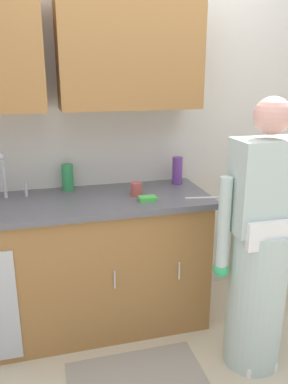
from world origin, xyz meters
TOP-DOWN VIEW (x-y plane):
  - ground_plane at (0.00, 0.00)m, footprint 9.00×9.00m
  - kitchen_wall_with_uppers at (-0.14, 0.99)m, footprint 4.80×0.44m
  - counter_cabinet at (-0.55, 0.70)m, footprint 1.90×0.62m
  - countertop at (-0.55, 0.70)m, footprint 1.96×0.66m
  - sink at (-0.85, 0.71)m, footprint 0.50×0.36m
  - person_at_sink at (0.53, 0.05)m, footprint 0.55×0.34m
  - floor_mat at (-0.21, 0.05)m, footprint 0.80×0.50m
  - bottle_water_tall at (-0.48, 0.92)m, footprint 0.08×0.08m
  - bottle_water_short at (0.31, 0.88)m, footprint 0.07×0.07m
  - cup_by_sink at (-0.05, 0.67)m, footprint 0.08×0.08m
  - knife_on_counter at (0.36, 0.51)m, footprint 0.24×0.07m
  - sponge at (-0.01, 0.54)m, footprint 0.11×0.07m

SIDE VIEW (x-z plane):
  - ground_plane at x=0.00m, z-range 0.00..0.00m
  - floor_mat at x=-0.21m, z-range 0.00..0.01m
  - counter_cabinet at x=-0.55m, z-range 0.00..0.90m
  - person_at_sink at x=0.53m, z-range -0.12..1.50m
  - countertop at x=-0.55m, z-range 0.90..0.94m
  - sink at x=-0.85m, z-range 0.75..1.10m
  - knife_on_counter at x=0.36m, z-range 0.94..0.95m
  - sponge at x=-0.01m, z-range 0.94..0.97m
  - cup_by_sink at x=-0.05m, z-range 0.94..1.03m
  - bottle_water_tall at x=-0.48m, z-range 0.94..1.12m
  - bottle_water_short at x=0.31m, z-range 0.94..1.14m
  - kitchen_wall_with_uppers at x=-0.14m, z-range 0.13..2.83m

